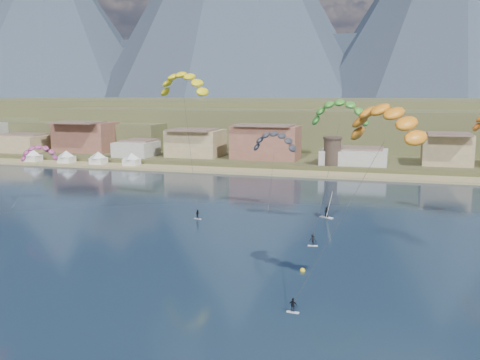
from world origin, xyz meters
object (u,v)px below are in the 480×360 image
object	(u,v)px
watchtower	(332,151)
kitesurfer_yellow	(183,81)
kitesurfer_orange	(386,118)
windsurfer	(328,210)
buoy	(303,271)
kitesurfer_green	(340,109)

from	to	relation	value
watchtower	kitesurfer_yellow	world-z (taller)	kitesurfer_yellow
watchtower	kitesurfer_orange	bearing A→B (deg)	-80.12
windsurfer	buoy	bearing A→B (deg)	-88.56
buoy	watchtower	bearing A→B (deg)	94.44
watchtower	kitesurfer_yellow	size ratio (longest dim) A/B	0.28
windsurfer	buoy	world-z (taller)	windsurfer
kitesurfer_yellow	buoy	distance (m)	55.39
kitesurfer_yellow	kitesurfer_green	xyz separation A→B (m)	(33.68, -12.68, -5.28)
kitesurfer_green	windsurfer	bearing A→B (deg)	107.60
kitesurfer_orange	watchtower	bearing A→B (deg)	99.88
kitesurfer_orange	buoy	xyz separation A→B (m)	(-10.06, 5.64, -20.81)
kitesurfer_orange	buoy	distance (m)	23.79
kitesurfer_orange	windsurfer	bearing A→B (deg)	105.88
kitesurfer_orange	windsurfer	world-z (taller)	kitesurfer_orange
watchtower	kitesurfer_green	bearing A→B (deg)	-82.56
kitesurfer_yellow	windsurfer	bearing A→B (deg)	-8.12
kitesurfer_yellow	buoy	xyz separation A→B (m)	(31.88, -37.04, -26.06)
watchtower	windsurfer	bearing A→B (deg)	-83.98
watchtower	buoy	size ratio (longest dim) A/B	12.04
kitesurfer_green	windsurfer	world-z (taller)	kitesurfer_green
kitesurfer_orange	kitesurfer_green	distance (m)	31.12
kitesurfer_orange	windsurfer	xyz separation A→B (m)	(-10.88, 38.25, -19.38)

